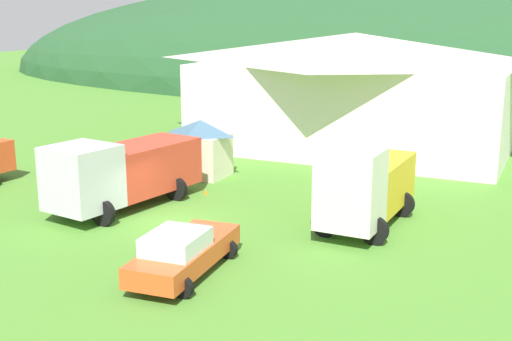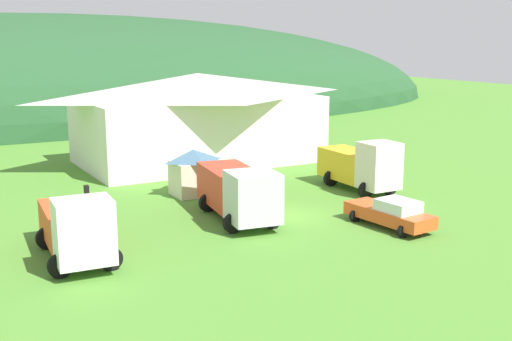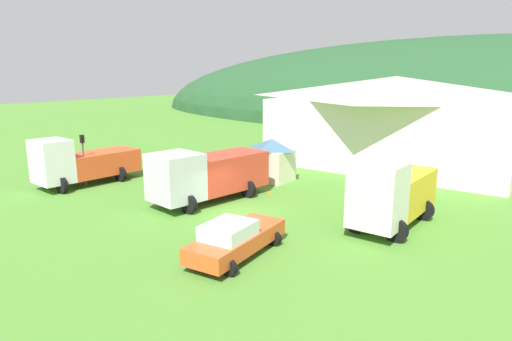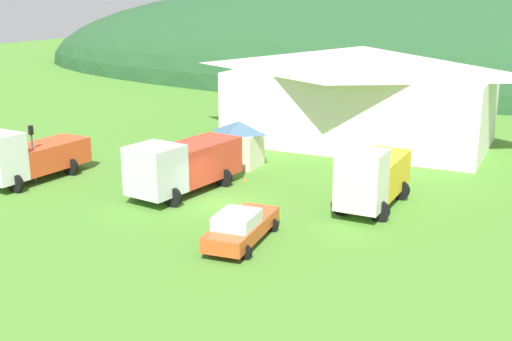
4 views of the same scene
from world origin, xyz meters
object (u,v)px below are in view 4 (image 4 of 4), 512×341
at_px(heavy_rig_white, 28,156).
at_px(traffic_cone_near_pickup, 245,182).
at_px(depot_building, 361,93).
at_px(tow_truck_silver, 182,164).
at_px(heavy_rig_striped, 372,176).
at_px(traffic_light_west, 33,148).
at_px(play_shed_cream, 239,143).
at_px(service_pickup_orange, 241,227).

bearing_deg(heavy_rig_white, traffic_cone_near_pickup, 120.14).
distance_m(depot_building, tow_truck_silver, 18.15).
xyz_separation_m(heavy_rig_striped, traffic_light_west, (-19.93, -4.33, 0.45)).
distance_m(play_shed_cream, heavy_rig_striped, 11.44).
distance_m(play_shed_cream, traffic_cone_near_pickup, 4.10).
distance_m(depot_building, service_pickup_orange, 22.91).
relative_size(heavy_rig_white, service_pickup_orange, 1.34).
bearing_deg(service_pickup_orange, heavy_rig_striped, 146.78).
bearing_deg(depot_building, heavy_rig_white, -128.17).
bearing_deg(tow_truck_silver, play_shed_cream, -173.29).
bearing_deg(play_shed_cream, heavy_rig_striped, -24.06).
xyz_separation_m(play_shed_cream, service_pickup_orange, (6.38, -12.23, -0.76)).
relative_size(heavy_rig_white, traffic_light_west, 2.03).
distance_m(heavy_rig_white, tow_truck_silver, 10.05).
bearing_deg(depot_building, tow_truck_silver, -107.49).
bearing_deg(traffic_cone_near_pickup, heavy_rig_striped, -10.07).
bearing_deg(heavy_rig_white, tow_truck_silver, 107.19).
bearing_deg(play_shed_cream, service_pickup_orange, -62.44).
bearing_deg(tow_truck_silver, depot_building, 171.09).
relative_size(traffic_light_west, traffic_cone_near_pickup, 6.17).
height_order(play_shed_cream, heavy_rig_white, heavy_rig_white).
xyz_separation_m(play_shed_cream, heavy_rig_white, (-10.03, -8.93, 0.04)).
distance_m(play_shed_cream, tow_truck_silver, 6.76).
bearing_deg(heavy_rig_white, traffic_light_west, 88.10).
relative_size(depot_building, tow_truck_silver, 2.56).
distance_m(tow_truck_silver, traffic_light_west, 9.55).
relative_size(tow_truck_silver, traffic_light_west, 2.22).
distance_m(heavy_rig_white, traffic_light_west, 0.82).
relative_size(depot_building, heavy_rig_white, 2.81).
bearing_deg(traffic_cone_near_pickup, traffic_light_west, -153.21).
relative_size(depot_building, play_shed_cream, 6.65).
relative_size(depot_building, traffic_light_west, 5.70).
bearing_deg(depot_building, heavy_rig_striped, -70.84).
bearing_deg(tow_truck_silver, service_pickup_orange, 58.87).
height_order(heavy_rig_white, traffic_light_west, traffic_light_west).
distance_m(heavy_rig_striped, traffic_cone_near_pickup, 8.72).
height_order(heavy_rig_striped, service_pickup_orange, heavy_rig_striped).
bearing_deg(depot_building, service_pickup_orange, -87.00).
relative_size(heavy_rig_white, heavy_rig_striped, 1.09).
distance_m(play_shed_cream, service_pickup_orange, 13.82).
distance_m(heavy_rig_white, service_pickup_orange, 16.77).
relative_size(tow_truck_silver, service_pickup_orange, 1.46).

